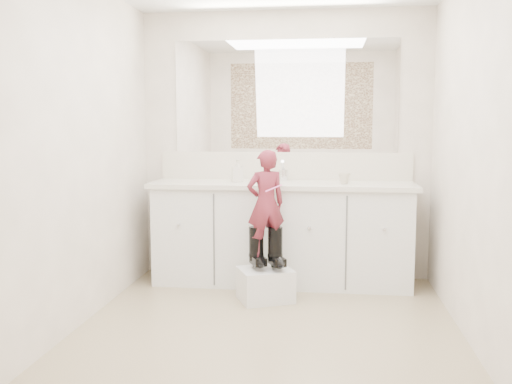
# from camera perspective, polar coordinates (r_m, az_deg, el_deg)

# --- Properties ---
(floor) EXTENTS (3.00, 3.00, 0.00)m
(floor) POSITION_cam_1_polar(r_m,az_deg,el_deg) (3.95, 1.08, -13.81)
(floor) COLOR #8F815D
(floor) RESTS_ON ground
(wall_back) EXTENTS (2.60, 0.00, 2.60)m
(wall_back) POSITION_cam_1_polar(r_m,az_deg,el_deg) (5.20, 2.89, 4.67)
(wall_back) COLOR #C1B4A4
(wall_back) RESTS_ON floor
(wall_front) EXTENTS (2.60, 0.00, 2.60)m
(wall_front) POSITION_cam_1_polar(r_m,az_deg,el_deg) (2.22, -3.00, 1.95)
(wall_front) COLOR #C1B4A4
(wall_front) RESTS_ON floor
(wall_left) EXTENTS (0.00, 3.00, 3.00)m
(wall_left) POSITION_cam_1_polar(r_m,az_deg,el_deg) (4.05, -17.51, 3.79)
(wall_left) COLOR #C1B4A4
(wall_left) RESTS_ON floor
(wall_right) EXTENTS (0.00, 3.00, 3.00)m
(wall_right) POSITION_cam_1_polar(r_m,az_deg,el_deg) (3.79, 21.09, 3.48)
(wall_right) COLOR #C1B4A4
(wall_right) RESTS_ON floor
(vanity_cabinet) EXTENTS (2.20, 0.55, 0.85)m
(vanity_cabinet) POSITION_cam_1_polar(r_m,az_deg,el_deg) (5.01, 2.60, -4.34)
(vanity_cabinet) COLOR silver
(vanity_cabinet) RESTS_ON floor
(countertop) EXTENTS (2.28, 0.58, 0.04)m
(countertop) POSITION_cam_1_polar(r_m,az_deg,el_deg) (4.93, 2.61, 0.71)
(countertop) COLOR beige
(countertop) RESTS_ON vanity_cabinet
(backsplash) EXTENTS (2.28, 0.03, 0.25)m
(backsplash) POSITION_cam_1_polar(r_m,az_deg,el_deg) (5.19, 2.87, 2.62)
(backsplash) COLOR beige
(backsplash) RESTS_ON countertop
(mirror) EXTENTS (2.00, 0.02, 1.00)m
(mirror) POSITION_cam_1_polar(r_m,az_deg,el_deg) (5.19, 2.91, 9.52)
(mirror) COLOR white
(mirror) RESTS_ON wall_back
(dot_panel) EXTENTS (2.00, 0.01, 1.20)m
(dot_panel) POSITION_cam_1_polar(r_m,az_deg,el_deg) (2.24, -3.02, 13.52)
(dot_panel) COLOR #472819
(dot_panel) RESTS_ON wall_front
(faucet) EXTENTS (0.08, 0.08, 0.10)m
(faucet) POSITION_cam_1_polar(r_m,az_deg,el_deg) (5.09, 2.77, 1.69)
(faucet) COLOR silver
(faucet) RESTS_ON countertop
(cup) EXTENTS (0.13, 0.13, 0.09)m
(cup) POSITION_cam_1_polar(r_m,az_deg,el_deg) (4.88, 8.82, 1.36)
(cup) COLOR #C1B59A
(cup) RESTS_ON countertop
(soap_bottle) EXTENTS (0.12, 0.12, 0.20)m
(soap_bottle) POSITION_cam_1_polar(r_m,az_deg,el_deg) (4.99, -1.88, 2.17)
(soap_bottle) COLOR beige
(soap_bottle) RESTS_ON countertop
(step_stool) EXTENTS (0.50, 0.47, 0.26)m
(step_stool) POSITION_cam_1_polar(r_m,az_deg,el_deg) (4.57, 0.94, -9.25)
(step_stool) COLOR silver
(step_stool) RESTS_ON floor
(boot_left) EXTENTS (0.20, 0.25, 0.33)m
(boot_left) POSITION_cam_1_polar(r_m,az_deg,el_deg) (4.53, 0.03, -5.57)
(boot_left) COLOR black
(boot_left) RESTS_ON step_stool
(boot_right) EXTENTS (0.20, 0.25, 0.33)m
(boot_right) POSITION_cam_1_polar(r_m,az_deg,el_deg) (4.51, 1.93, -5.62)
(boot_right) COLOR black
(boot_right) RESTS_ON step_stool
(toddler) EXTENTS (0.36, 0.31, 0.84)m
(toddler) POSITION_cam_1_polar(r_m,az_deg,el_deg) (4.46, 0.98, -1.15)
(toddler) COLOR #B33745
(toddler) RESTS_ON step_stool
(toothbrush) EXTENTS (0.13, 0.07, 0.06)m
(toothbrush) POSITION_cam_1_polar(r_m,az_deg,el_deg) (4.36, 1.79, 0.39)
(toothbrush) COLOR #FF63BA
(toothbrush) RESTS_ON toddler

